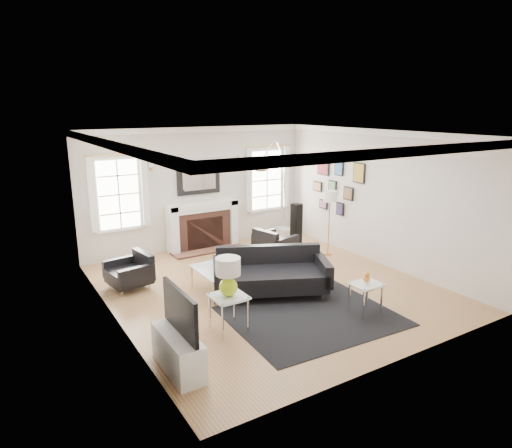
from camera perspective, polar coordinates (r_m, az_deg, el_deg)
floor at (r=8.53m, az=1.51°, el=-7.90°), size 6.00×6.00×0.00m
back_wall at (r=10.69m, az=-7.23°, el=4.44°), size 5.50×0.04×2.80m
front_wall at (r=5.91m, az=17.65°, el=-4.49°), size 5.50×0.04×2.80m
left_wall at (r=7.03m, az=-17.58°, el=-1.45°), size 0.04×6.00×2.80m
right_wall at (r=9.84m, az=15.17°, el=3.17°), size 0.04×6.00×2.80m
ceiling at (r=7.89m, az=1.65°, el=11.23°), size 5.50×6.00×0.02m
crown_molding at (r=7.90m, az=1.64°, el=10.80°), size 5.50×6.00×0.12m
fireplace at (r=10.68m, az=-6.62°, el=-0.26°), size 1.70×0.69×1.11m
mantel_mirror at (r=10.60m, az=-7.17°, el=5.73°), size 1.05×0.07×0.75m
window_left at (r=10.02m, az=-16.81°, el=3.60°), size 1.24×0.15×1.62m
window_right at (r=11.50m, az=1.33°, el=5.57°), size 1.24×0.15×1.62m
gallery_wall at (r=10.70m, az=10.08°, el=5.07°), size 0.04×1.73×1.29m
tv_unit at (r=6.01m, az=-9.68°, el=-14.86°), size 0.35×1.00×1.09m
area_rug at (r=7.48m, az=6.93°, el=-11.34°), size 2.65×2.24×0.01m
sofa at (r=8.16m, az=1.82°, el=-6.27°), size 2.21×1.67×0.66m
armchair_left at (r=8.71m, az=-15.31°, el=-5.86°), size 0.81×0.88×0.53m
armchair_right at (r=10.06m, az=2.19°, el=-2.53°), size 0.89×0.95×0.54m
coffee_table at (r=8.23m, az=-3.84°, el=-5.69°), size 1.00×1.00×0.44m
side_table_left at (r=6.83m, az=-3.45°, el=-9.76°), size 0.51×0.51×0.56m
nesting_table at (r=7.55m, az=13.57°, el=-8.06°), size 0.47×0.40×0.52m
gourd_lamp at (r=6.66m, az=-3.51°, el=-6.27°), size 0.37×0.37×0.59m
orange_vase at (r=7.47m, az=13.67°, el=-6.57°), size 0.11×0.11×0.17m
arc_floor_lamp at (r=10.52m, az=2.26°, el=4.34°), size 1.82×1.68×2.57m
stick_floor_lamp at (r=10.13m, az=9.23°, el=3.05°), size 0.30×0.30×1.46m
speaker_tower at (r=10.81m, az=5.06°, el=-0.15°), size 0.23×0.23×1.04m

